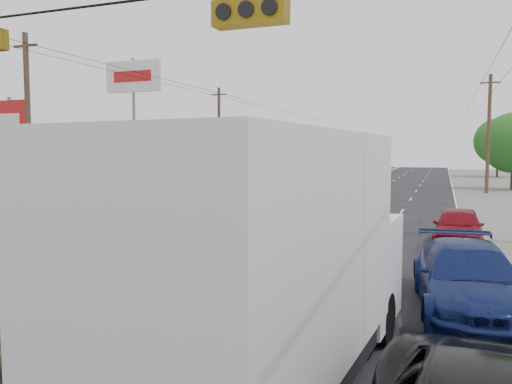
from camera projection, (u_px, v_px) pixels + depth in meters
road_surface at (315, 199)px, 37.50m from camera, size 20.00×160.00×0.02m
center_median at (315, 197)px, 37.49m from camera, size 0.50×160.00×0.20m
parking_lot at (86, 197)px, 38.81m from camera, size 10.00×42.00×0.02m
utility_pole_left_b at (28, 123)px, 27.48m from camera, size 1.60×0.30×10.00m
utility_pole_left_c at (219, 136)px, 50.80m from camera, size 1.60×0.30×10.00m
utility_pole_right_c at (489, 133)px, 42.02m from camera, size 1.60×0.30×10.00m
pole_sign_mid at (10, 127)px, 31.86m from camera, size 2.60×0.25×7.00m
pole_sign_billboard at (133, 85)px, 40.00m from camera, size 5.00×0.25×11.00m
pole_sign_far at (189, 143)px, 52.09m from camera, size 2.20×0.25×6.00m
tree_left_far at (218, 150)px, 72.91m from camera, size 4.80×4.80×6.12m
tree_right_far at (498, 141)px, 68.79m from camera, size 6.40×6.40×8.16m
box_truck at (268, 263)px, 7.22m from camera, size 3.26×7.71×3.81m
tan_sedan at (20, 329)px, 7.67m from camera, size 2.56×5.84×1.67m
red_sedan at (143, 257)px, 13.61m from camera, size 1.62×4.13×1.34m
queue_car_a at (252, 221)px, 19.91m from camera, size 2.21×4.70×1.56m
queue_car_b at (346, 253)px, 13.68m from camera, size 1.83×4.82×1.57m
queue_car_c at (308, 214)px, 21.93m from camera, size 3.27×5.96×1.58m
queue_car_d at (468, 280)px, 10.85m from camera, size 2.67×5.42×1.52m
queue_car_e at (458, 228)px, 18.54m from camera, size 1.89×4.34×1.46m
oncoming_near at (133, 216)px, 21.87m from camera, size 2.63×5.24×1.46m
oncoming_far at (250, 194)px, 32.21m from camera, size 3.16×6.12×1.65m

